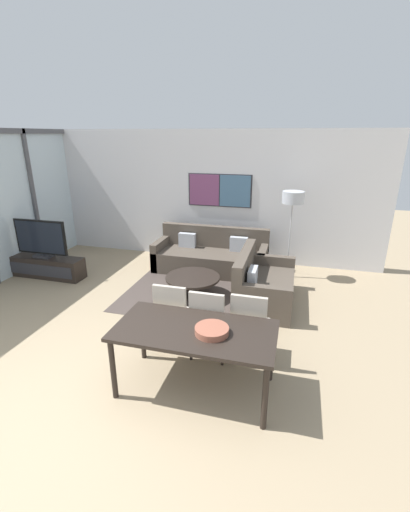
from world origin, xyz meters
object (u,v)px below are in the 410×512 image
Objects in this scene: television at (41,239)px; dining_chair_left at (173,313)px; tv_console at (45,267)px; sofa_side at (260,286)px; dining_table at (195,335)px; dining_chair_right at (249,324)px; fruit_bowl at (212,330)px; floor_lamp at (293,203)px; sofa_main at (211,257)px; coffee_table at (193,281)px; dining_chair_centre at (209,320)px.

dining_chair_left is at bearing -26.13° from television.
sofa_side is (4.26, 0.02, 0.08)m from tv_console.
dining_chair_right is (0.49, 0.65, -0.16)m from dining_table.
tv_console is 4.61m from dining_chair_right.
sofa_side is at bearing 83.74° from fruit_bowl.
fruit_bowl reaches higher than dining_table.
floor_lamp is (1.33, 2.87, 0.96)m from dining_chair_left.
floor_lamp is at bearing -17.62° from sofa_side.
dining_chair_right is at bearing -20.89° from television.
fruit_bowl is at bearing -75.73° from sofa_main.
sofa_side is 1.67m from dining_chair_right.
tv_console is 1.05× the size of sofa_side.
tv_console is 3.10m from coffee_table.
sofa_main is at bearing 21.64° from television.
dining_table is at bearing -78.59° from sofa_main.
floor_lamp is (0.84, 2.94, 0.96)m from dining_chair_centre.
tv_console is 1.69× the size of dining_chair_right.
sofa_main is 1.35× the size of floor_lamp.
television reaches higher than dining_chair_right.
tv_console is 3.33m from sofa_main.
fruit_bowl is at bearing 173.74° from sofa_side.
dining_chair_right is at bearing -20.88° from tv_console.
dining_chair_left is (-0.49, 0.66, -0.16)m from dining_table.
floor_lamp is (0.84, 3.53, 0.80)m from dining_table.
floor_lamp reaches higher than television.
sofa_side is at bearing 0.21° from tv_console.
sofa_side is 1.60× the size of dining_chair_left.
floor_lamp reaches higher than coffee_table.
dining_chair_centre is 0.71m from fruit_bowl.
sofa_main is at bearing 112.70° from dining_chair_right.
dining_chair_centre is at bearing 90.00° from dining_table.
sofa_side is at bearing 60.20° from dining_chair_left.
coffee_table is 1.78m from dining_chair_centre.
coffee_table is at bearing 107.84° from dining_table.
television reaches higher than tv_console.
dining_table is 0.84m from dining_chair_left.
dining_table reaches higher than coffee_table.
sofa_main is at bearing 43.72° from sofa_side.
sofa_main and sofa_side have the same top height.
television reaches higher than sofa_main.
sofa_main is 1.50× the size of sofa_side.
tv_console is 0.57m from television.
sofa_side is 2.38m from dining_table.
dining_chair_centre reaches higher than sofa_side.
dining_table is 3.72m from floor_lamp.
coffee_table is 2.47m from fruit_bowl.
dining_chair_left is (0.22, -1.54, 0.25)m from coffee_table.
sofa_side reaches higher than fruit_bowl.
tv_console is 4.98m from floor_lamp.
sofa_main is at bearing 90.00° from coffee_table.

